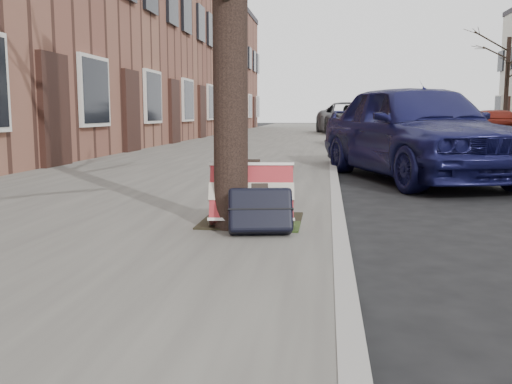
# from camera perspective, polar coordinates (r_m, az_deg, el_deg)

# --- Properties ---
(near_sidewalk) EXTENTS (5.00, 70.00, 0.12)m
(near_sidewalk) POSITION_cam_1_polar(r_m,az_deg,el_deg) (18.81, -0.05, 4.86)
(near_sidewalk) COLOR slate
(near_sidewalk) RESTS_ON ground
(house_near) EXTENTS (6.80, 40.00, 7.00)m
(house_near) POSITION_cam_1_polar(r_m,az_deg,el_deg) (21.43, -16.06, 14.14)
(house_near) COLOR brown
(house_near) RESTS_ON ground
(dirt_patch) EXTENTS (0.85, 0.85, 0.02)m
(dirt_patch) POSITION_cam_1_polar(r_m,az_deg,el_deg) (4.96, -0.41, -2.85)
(dirt_patch) COLOR black
(dirt_patch) RESTS_ON near_sidewalk
(suitcase_red) EXTENTS (0.72, 0.44, 0.52)m
(suitcase_red) POSITION_cam_1_polar(r_m,az_deg,el_deg) (4.70, -0.44, -0.31)
(suitcase_red) COLOR maroon
(suitcase_red) RESTS_ON near_sidewalk
(suitcase_navy) EXTENTS (0.53, 0.37, 0.38)m
(suitcase_navy) POSITION_cam_1_polar(r_m,az_deg,el_deg) (4.38, 0.43, -1.84)
(suitcase_navy) COLOR black
(suitcase_navy) RESTS_ON near_sidewalk
(car_near_front) EXTENTS (3.17, 4.94, 1.57)m
(car_near_front) POSITION_cam_1_polar(r_m,az_deg,el_deg) (9.39, 15.67, 5.95)
(car_near_front) COLOR #131444
(car_near_front) RESTS_ON ground
(car_near_mid) EXTENTS (1.58, 3.92, 1.27)m
(car_near_mid) POSITION_cam_1_polar(r_m,az_deg,el_deg) (17.03, 11.68, 6.31)
(car_near_mid) COLOR #95979C
(car_near_mid) RESTS_ON ground
(car_near_back) EXTENTS (3.28, 5.93, 1.57)m
(car_near_back) POSITION_cam_1_polar(r_m,az_deg,el_deg) (27.00, 9.32, 7.21)
(car_near_back) COLOR #343439
(car_near_back) RESTS_ON ground
(car_far_back) EXTENTS (1.59, 3.77, 1.27)m
(car_far_back) POSITION_cam_1_polar(r_m,az_deg,el_deg) (23.11, 22.42, 6.26)
(car_far_back) COLOR maroon
(car_far_back) RESTS_ON ground
(tree_far_c) EXTENTS (0.21, 0.21, 4.54)m
(tree_far_c) POSITION_cam_1_polar(r_m,az_deg,el_deg) (30.46, 23.78, 9.74)
(tree_far_c) COLOR black
(tree_far_c) RESTS_ON far_sidewalk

